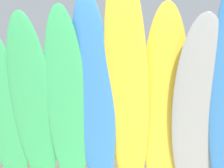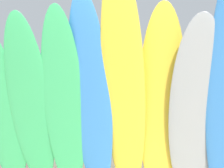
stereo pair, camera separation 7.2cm
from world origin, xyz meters
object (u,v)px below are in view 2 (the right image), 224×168
Objects in this scene: surfboard_blue_6 at (91,101)px; surfboard_grey_9 at (196,117)px; surfboard_green_3 at (1,111)px; surfboard_rack at (77,138)px; beachgoer_near_rack at (126,70)px; surfboard_yellow_8 at (162,108)px; surfboard_green_4 at (31,108)px; surfboard_green_5 at (64,106)px; surfboard_yellow_7 at (124,91)px; beachgoer_photographing at (177,72)px; beachgoer_by_water at (224,77)px.

surfboard_blue_6 is 1.11× the size of surfboard_grey_9.
surfboard_blue_6 reaches higher than surfboard_green_3.
surfboard_rack is 2.46× the size of beachgoer_near_rack.
surfboard_blue_6 reaches higher than surfboard_yellow_8.
surfboard_yellow_8 is 1.05× the size of surfboard_grey_9.
beachgoer_near_rack is at bearing 85.78° from surfboard_green_4.
surfboard_green_5 reaches higher than surfboard_green_4.
surfboard_yellow_8 is at bearing 0.37° from surfboard_green_3.
surfboard_green_3 reaches higher than beachgoer_near_rack.
surfboard_green_5 is 6.64m from beachgoer_near_rack.
surfboard_green_4 reaches higher than beachgoer_near_rack.
surfboard_green_5 reaches higher than beachgoer_near_rack.
surfboard_green_3 is 1.53m from surfboard_yellow_7.
surfboard_yellow_7 is at bearing 154.51° from beachgoer_photographing.
beachgoer_photographing is at bearing 85.35° from surfboard_yellow_8.
beachgoer_photographing is at bearing 74.00° from surfboard_green_5.
surfboard_green_5 reaches higher than surfboard_grey_9.
surfboard_grey_9 reaches higher than surfboard_green_3.
surfboard_green_5 is 6.99m from beachgoer_photographing.
surfboard_yellow_7 is at bearing -164.99° from surfboard_yellow_8.
beachgoer_near_rack is at bearing 96.50° from beachgoer_by_water.
beachgoer_photographing is at bearing 71.25° from surfboard_green_3.
surfboard_yellow_7 is 6.76m from beachgoer_near_rack.
beachgoer_by_water is (1.85, 6.10, -0.44)m from surfboard_yellow_7.
surfboard_yellow_8 is at bearing 164.89° from surfboard_grey_9.
surfboard_yellow_7 is at bearing -179.54° from beachgoer_by_water.
surfboard_yellow_8 is (0.40, 0.13, -0.19)m from surfboard_yellow_7.
surfboard_yellow_8 is 6.78m from beachgoer_photographing.
surfboard_green_3 is 0.78× the size of surfboard_yellow_7.
surfboard_rack is 1.73× the size of surfboard_blue_6.
surfboard_blue_6 is at bearing -56.88° from surfboard_rack.
surfboard_green_3 is at bearing 168.35° from beachgoer_by_water.
beachgoer_photographing is at bearing 72.45° from surfboard_green_4.
surfboard_green_3 is 0.41m from surfboard_green_4.
surfboard_green_4 is 1.03× the size of surfboard_grey_9.
beachgoer_near_rack reaches higher than beachgoer_by_water.
surfboard_yellow_7 reaches higher than surfboard_rack.
surfboard_grey_9 is at bearing -172.83° from beachgoer_by_water.
surfboard_yellow_7 is (0.37, -0.04, 0.13)m from surfboard_blue_6.
surfboard_yellow_8 is (1.14, -0.47, 0.57)m from surfboard_rack.
surfboard_yellow_7 is at bearing -8.42° from surfboard_green_5.
beachgoer_by_water is at bearing 75.85° from surfboard_yellow_7.
beachgoer_near_rack is (-1.63, -0.25, 0.06)m from beachgoer_photographing.
beachgoer_near_rack is at bearing 87.61° from surfboard_green_5.
surfboard_yellow_7 reaches higher than surfboard_yellow_8.
surfboard_yellow_7 reaches higher than surfboard_green_4.
surfboard_yellow_8 reaches higher than beachgoer_near_rack.
beachgoer_photographing is (-0.22, 6.85, -0.14)m from surfboard_grey_9.
surfboard_green_4 is at bearing 175.68° from surfboard_green_5.
surfboard_green_4 is (0.40, -0.03, 0.07)m from surfboard_green_3.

